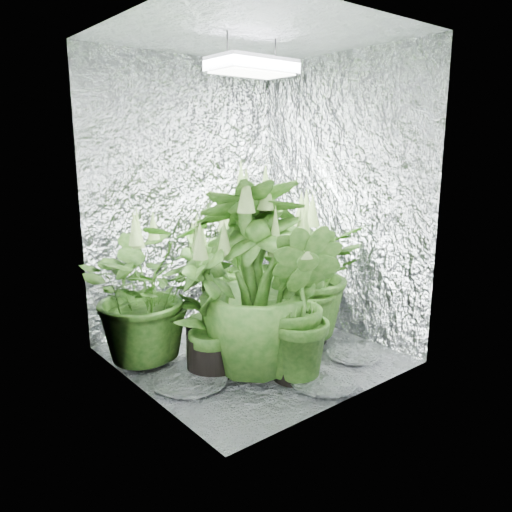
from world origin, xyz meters
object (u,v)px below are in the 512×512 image
Objects in this scene: circulation_fan at (281,302)px; grow_lamp at (252,66)px; plant_a at (145,291)px; plant_e at (306,271)px; plant_b at (205,297)px; plant_f at (209,305)px; plant_g at (297,304)px; plant_d at (254,279)px; plant_c at (239,267)px.

grow_lamp is at bearing -162.09° from circulation_fan.
plant_a is 0.85× the size of plant_e.
plant_a is 0.39m from plant_b.
plant_f is at bearing -170.20° from circulation_fan.
plant_e is at bearing 1.57° from plant_f.
plant_g is (0.37, -0.36, 0.02)m from plant_f.
plant_a reaches higher than plant_f.
grow_lamp is 1.46m from plant_b.
grow_lamp is 1.26m from plant_d.
grow_lamp is 1.43× the size of circulation_fan.
plant_f is at bearing -118.53° from plant_b.
plant_f reaches higher than circulation_fan.
plant_e is at bearing -18.58° from plant_b.
plant_d is 0.31m from plant_f.
circulation_fan is at bearing -46.75° from plant_c.
grow_lamp is 0.51× the size of plant_f.
grow_lamp is at bearing 52.64° from plant_d.
plant_d reaches higher than plant_a.
plant_d reaches higher than circulation_fan.
plant_d is (-0.53, -0.84, 0.17)m from plant_c.
plant_d is at bearing -30.27° from plant_f.
plant_f is 0.96× the size of plant_g.
plant_d is at bearing -52.06° from plant_a.
plant_f is (-0.83, -0.02, -0.07)m from plant_e.
plant_c is (0.62, 0.45, 0.02)m from plant_b.
plant_f is 1.13m from circulation_fan.
plant_b is 0.96× the size of plant_c.
plant_g reaches higher than plant_c.
plant_b is at bearing 161.42° from plant_e.
plant_e reaches higher than plant_f.
grow_lamp is 0.39× the size of plant_d.
plant_a is 0.97× the size of plant_g.
plant_f is 0.52m from plant_g.
plant_e reaches higher than circulation_fan.
plant_e is 1.14× the size of plant_g.
circulation_fan is (1.19, 0.04, -0.32)m from plant_a.
plant_d is 1.25× the size of plant_g.
plant_a is 1.11m from plant_e.
plant_a is at bearing 158.94° from plant_e.
circulation_fan is at bearing 24.86° from plant_f.
plant_a reaches higher than circulation_fan.
plant_d reaches higher than plant_b.
plant_c is 0.44m from circulation_fan.
plant_b is at bearing -143.90° from plant_c.
grow_lamp is at bearing -37.45° from plant_b.
plant_d is (-0.15, -0.20, -1.23)m from grow_lamp.
plant_c is 2.68× the size of circulation_fan.
plant_g is 2.92× the size of circulation_fan.
plant_e is at bearing -5.62° from grow_lamp.
circulation_fan is (0.99, 0.46, -0.30)m from plant_f.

